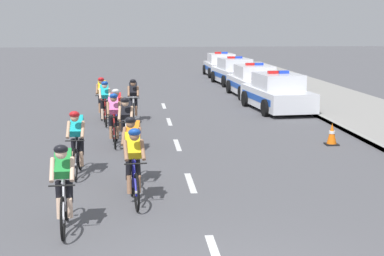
{
  "coord_description": "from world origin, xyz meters",
  "views": [
    {
      "loc": [
        -1.14,
        -6.35,
        3.42
      ],
      "look_at": [
        0.09,
        6.43,
        1.1
      ],
      "focal_mm": 54.26,
      "sensor_mm": 36.0,
      "label": 1
    }
  ],
  "objects_px": {
    "cyclist_sixth": "(116,112)",
    "cyclist_ninth": "(133,99)",
    "cyclist_seventh": "(114,118)",
    "traffic_cone_far": "(332,134)",
    "cyclist_fifth": "(126,124)",
    "cyclist_third": "(133,149)",
    "cyclist_lead": "(64,185)",
    "cyclist_fourth": "(77,141)",
    "cyclist_eighth": "(105,102)",
    "police_car_third": "(234,72)",
    "cyclist_second": "(134,164)",
    "police_car_second": "(254,82)",
    "police_car_furthest": "(221,66)",
    "police_car_nearest": "(277,94)",
    "cyclist_tenth": "(102,97)"
  },
  "relations": [
    {
      "from": "cyclist_second",
      "to": "cyclist_eighth",
      "type": "bearing_deg",
      "value": 96.36
    },
    {
      "from": "cyclist_seventh",
      "to": "police_car_third",
      "type": "relative_size",
      "value": 0.38
    },
    {
      "from": "cyclist_lead",
      "to": "cyclist_fourth",
      "type": "height_order",
      "value": "same"
    },
    {
      "from": "cyclist_lead",
      "to": "police_car_nearest",
      "type": "bearing_deg",
      "value": 62.41
    },
    {
      "from": "cyclist_lead",
      "to": "police_car_furthest",
      "type": "bearing_deg",
      "value": 76.53
    },
    {
      "from": "cyclist_third",
      "to": "cyclist_ninth",
      "type": "xyz_separation_m",
      "value": [
        -0.01,
        8.22,
        0.0
      ]
    },
    {
      "from": "cyclist_fifth",
      "to": "police_car_third",
      "type": "xyz_separation_m",
      "value": [
        5.84,
        17.21,
        -0.11
      ]
    },
    {
      "from": "cyclist_sixth",
      "to": "police_car_second",
      "type": "bearing_deg",
      "value": 57.51
    },
    {
      "from": "cyclist_second",
      "to": "police_car_third",
      "type": "height_order",
      "value": "police_car_third"
    },
    {
      "from": "cyclist_lead",
      "to": "cyclist_sixth",
      "type": "bearing_deg",
      "value": 85.5
    },
    {
      "from": "cyclist_fifth",
      "to": "cyclist_third",
      "type": "bearing_deg",
      "value": -86.77
    },
    {
      "from": "police_car_third",
      "to": "cyclist_seventh",
      "type": "bearing_deg",
      "value": -110.88
    },
    {
      "from": "cyclist_third",
      "to": "police_car_second",
      "type": "distance_m",
      "value": 15.95
    },
    {
      "from": "cyclist_fourth",
      "to": "police_car_third",
      "type": "xyz_separation_m",
      "value": [
        6.93,
        19.49,
        -0.11
      ]
    },
    {
      "from": "cyclist_sixth",
      "to": "police_car_furthest",
      "type": "xyz_separation_m",
      "value": [
        6.17,
        20.42,
        -0.11
      ]
    },
    {
      "from": "cyclist_eighth",
      "to": "cyclist_tenth",
      "type": "height_order",
      "value": "same"
    },
    {
      "from": "police_car_nearest",
      "to": "cyclist_seventh",
      "type": "bearing_deg",
      "value": -135.2
    },
    {
      "from": "police_car_nearest",
      "to": "police_car_furthest",
      "type": "xyz_separation_m",
      "value": [
        -0.0,
        15.36,
        0.0
      ]
    },
    {
      "from": "cyclist_fifth",
      "to": "cyclist_ninth",
      "type": "bearing_deg",
      "value": 88.02
    },
    {
      "from": "cyclist_seventh",
      "to": "police_car_second",
      "type": "relative_size",
      "value": 0.39
    },
    {
      "from": "cyclist_eighth",
      "to": "cyclist_tenth",
      "type": "distance_m",
      "value": 1.44
    },
    {
      "from": "cyclist_tenth",
      "to": "cyclist_eighth",
      "type": "bearing_deg",
      "value": -82.96
    },
    {
      "from": "cyclist_tenth",
      "to": "cyclist_lead",
      "type": "bearing_deg",
      "value": -89.9
    },
    {
      "from": "cyclist_seventh",
      "to": "traffic_cone_far",
      "type": "xyz_separation_m",
      "value": [
        6.18,
        -0.51,
        -0.48
      ]
    },
    {
      "from": "cyclist_second",
      "to": "police_car_nearest",
      "type": "height_order",
      "value": "police_car_nearest"
    },
    {
      "from": "cyclist_lead",
      "to": "cyclist_fifth",
      "type": "relative_size",
      "value": 1.0
    },
    {
      "from": "cyclist_eighth",
      "to": "police_car_nearest",
      "type": "relative_size",
      "value": 0.38
    },
    {
      "from": "cyclist_third",
      "to": "police_car_third",
      "type": "relative_size",
      "value": 0.38
    },
    {
      "from": "cyclist_lead",
      "to": "cyclist_eighth",
      "type": "bearing_deg",
      "value": 89.14
    },
    {
      "from": "cyclist_second",
      "to": "cyclist_fifth",
      "type": "height_order",
      "value": "same"
    },
    {
      "from": "traffic_cone_far",
      "to": "cyclist_lead",
      "type": "bearing_deg",
      "value": -136.96
    },
    {
      "from": "cyclist_sixth",
      "to": "cyclist_ninth",
      "type": "xyz_separation_m",
      "value": [
        0.5,
        2.99,
        0.0
      ]
    },
    {
      "from": "cyclist_fifth",
      "to": "police_car_furthest",
      "type": "distance_m",
      "value": 23.2
    },
    {
      "from": "cyclist_tenth",
      "to": "police_car_nearest",
      "type": "bearing_deg",
      "value": 10.45
    },
    {
      "from": "cyclist_eighth",
      "to": "police_car_nearest",
      "type": "height_order",
      "value": "police_car_nearest"
    },
    {
      "from": "cyclist_fifth",
      "to": "traffic_cone_far",
      "type": "height_order",
      "value": "cyclist_fifth"
    },
    {
      "from": "cyclist_lead",
      "to": "police_car_furthest",
      "type": "height_order",
      "value": "police_car_furthest"
    },
    {
      "from": "traffic_cone_far",
      "to": "cyclist_sixth",
      "type": "bearing_deg",
      "value": 165.27
    },
    {
      "from": "cyclist_tenth",
      "to": "traffic_cone_far",
      "type": "height_order",
      "value": "cyclist_tenth"
    },
    {
      "from": "cyclist_third",
      "to": "cyclist_tenth",
      "type": "height_order",
      "value": "same"
    },
    {
      "from": "cyclist_eighth",
      "to": "police_car_furthest",
      "type": "xyz_separation_m",
      "value": [
        6.63,
        18.04,
        -0.11
      ]
    },
    {
      "from": "police_car_furthest",
      "to": "cyclist_seventh",
      "type": "bearing_deg",
      "value": -106.09
    },
    {
      "from": "police_car_second",
      "to": "police_car_third",
      "type": "relative_size",
      "value": 0.99
    },
    {
      "from": "cyclist_eighth",
      "to": "traffic_cone_far",
      "type": "xyz_separation_m",
      "value": [
        6.61,
        -4.0,
        -0.48
      ]
    },
    {
      "from": "cyclist_sixth",
      "to": "traffic_cone_far",
      "type": "height_order",
      "value": "cyclist_sixth"
    },
    {
      "from": "cyclist_lead",
      "to": "police_car_second",
      "type": "distance_m",
      "value": 18.87
    },
    {
      "from": "cyclist_seventh",
      "to": "police_car_nearest",
      "type": "height_order",
      "value": "police_car_nearest"
    },
    {
      "from": "cyclist_fourth",
      "to": "police_car_nearest",
      "type": "distance_m",
      "value": 11.66
    },
    {
      "from": "cyclist_third",
      "to": "police_car_second",
      "type": "relative_size",
      "value": 0.38
    },
    {
      "from": "cyclist_fifth",
      "to": "police_car_third",
      "type": "bearing_deg",
      "value": 71.24
    }
  ]
}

